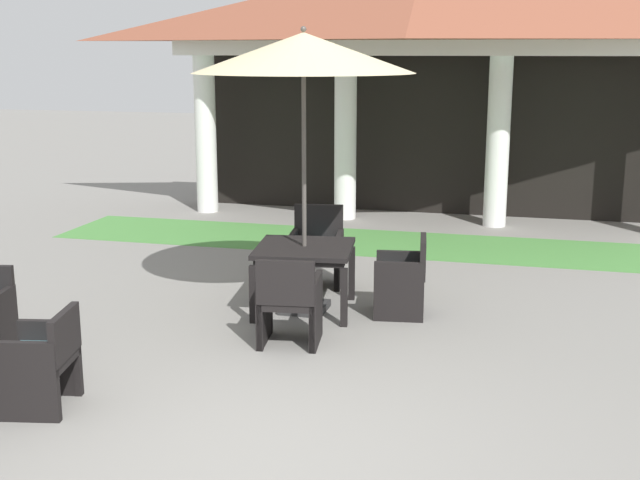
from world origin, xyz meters
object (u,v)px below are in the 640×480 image
(patio_chair_near_foreground_north, at_px, (317,249))
(patio_table_near_foreground, at_px, (304,254))
(patio_chair_near_foreground_east, at_px, (403,278))
(patio_chair_mid_left_east, at_px, (42,361))
(patio_umbrella_near_foreground, at_px, (304,55))
(patio_chair_near_foreground_south, at_px, (289,303))

(patio_chair_near_foreground_north, bearing_deg, patio_table_near_foreground, 90.00)
(patio_chair_near_foreground_east, bearing_deg, patio_chair_near_foreground_north, 44.83)
(patio_chair_near_foreground_north, relative_size, patio_chair_mid_left_east, 1.18)
(patio_umbrella_near_foreground, xyz_separation_m, patio_chair_mid_left_east, (-1.33, -2.92, -2.32))
(patio_umbrella_near_foreground, distance_m, patio_chair_near_foreground_north, 2.52)
(patio_table_near_foreground, relative_size, patio_chair_near_foreground_south, 1.29)
(patio_umbrella_near_foreground, relative_size, patio_chair_mid_left_east, 3.77)
(patio_table_near_foreground, bearing_deg, patio_chair_mid_left_east, -114.42)
(patio_umbrella_near_foreground, height_order, patio_chair_near_foreground_south, patio_umbrella_near_foreground)
(patio_chair_near_foreground_north, bearing_deg, patio_chair_mid_left_east, 65.87)
(patio_umbrella_near_foreground, relative_size, patio_chair_near_foreground_east, 3.54)
(patio_chair_near_foreground_south, height_order, patio_chair_mid_left_east, patio_chair_near_foreground_south)
(patio_table_near_foreground, height_order, patio_chair_near_foreground_east, patio_chair_near_foreground_east)
(patio_chair_near_foreground_east, height_order, patio_chair_near_foreground_north, patio_chair_near_foreground_north)
(patio_chair_near_foreground_south, bearing_deg, patio_umbrella_near_foreground, 90.00)
(patio_table_near_foreground, xyz_separation_m, patio_chair_mid_left_east, (-1.33, -2.92, -0.24))
(patio_umbrella_near_foreground, bearing_deg, patio_table_near_foreground, 116.57)
(patio_chair_near_foreground_east, relative_size, patio_chair_mid_left_east, 1.07)
(patio_chair_mid_left_east, bearing_deg, patio_table_near_foreground, -35.63)
(patio_chair_near_foreground_east, distance_m, patio_chair_near_foreground_north, 1.50)
(patio_umbrella_near_foreground, height_order, patio_chair_mid_left_east, patio_umbrella_near_foreground)
(patio_table_near_foreground, height_order, patio_chair_near_foreground_north, patio_chair_near_foreground_north)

